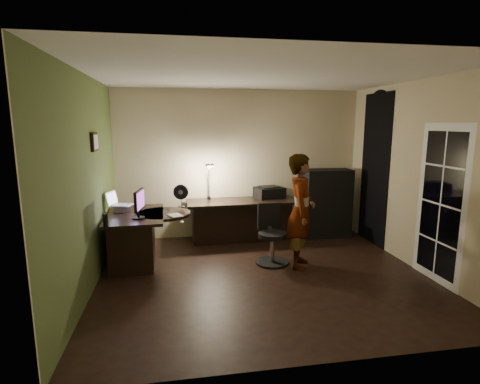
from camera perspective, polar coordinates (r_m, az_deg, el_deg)
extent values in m
cube|color=black|center=(5.37, 3.55, -12.59)|extent=(4.50, 4.00, 0.01)
cube|color=silver|center=(4.98, 3.92, 17.45)|extent=(4.50, 4.00, 0.01)
cube|color=#C9BA91|center=(6.95, -0.11, 4.28)|extent=(4.50, 0.01, 2.70)
cube|color=#C9BA91|center=(3.12, 12.28, -3.59)|extent=(4.50, 0.01, 2.70)
cube|color=#C9BA91|center=(4.99, -22.36, 1.07)|extent=(0.01, 4.00, 2.70)
cube|color=#C9BA91|center=(5.94, 25.42, 2.22)|extent=(0.01, 4.00, 2.70)
cube|color=#4C602D|center=(4.99, -22.20, 1.07)|extent=(0.00, 4.00, 2.70)
cube|color=black|center=(6.90, 19.84, 3.20)|extent=(0.01, 0.90, 2.60)
cube|color=white|center=(5.54, 28.25, -1.69)|extent=(0.02, 0.92, 2.10)
cube|color=black|center=(5.37, -21.34, 7.12)|extent=(0.04, 0.30, 0.25)
cube|color=black|center=(5.89, -15.50, -6.84)|extent=(0.85, 1.35, 0.77)
cube|color=black|center=(6.76, 0.32, -4.36)|extent=(1.98, 0.73, 0.74)
cube|color=black|center=(7.14, 13.12, -1.67)|extent=(0.86, 0.47, 1.26)
cube|color=silver|center=(5.95, -17.49, -2.40)|extent=(0.23, 0.20, 0.10)
cube|color=silver|center=(5.92, -17.57, -0.94)|extent=(0.39, 0.38, 0.21)
cube|color=black|center=(5.46, -15.26, -2.38)|extent=(0.15, 0.45, 0.29)
ellipsoid|color=silver|center=(5.09, -8.88, -4.57)|extent=(0.06, 0.08, 0.03)
cube|color=black|center=(5.56, -15.62, -3.65)|extent=(0.11, 0.15, 0.01)
cube|color=black|center=(5.97, -10.92, -2.49)|extent=(0.06, 0.14, 0.01)
cylinder|color=black|center=(5.14, -19.81, -4.09)|extent=(0.08, 0.08, 0.17)
cube|color=silver|center=(5.51, -9.80, -3.53)|extent=(0.24, 0.28, 0.01)
cube|color=black|center=(6.22, -8.97, -0.58)|extent=(0.27, 0.18, 0.38)
cube|color=#0D4E86|center=(6.87, 5.34, -0.65)|extent=(0.22, 0.12, 0.10)
cube|color=black|center=(6.94, 4.49, -0.01)|extent=(0.58, 0.49, 0.22)
cube|color=black|center=(6.74, -4.80, 1.86)|extent=(0.27, 0.37, 0.73)
cube|color=black|center=(5.66, 4.96, -6.52)|extent=(0.51, 0.51, 0.90)
imported|color=#D8A88C|center=(5.51, 9.26, -2.92)|extent=(0.58, 0.70, 1.67)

